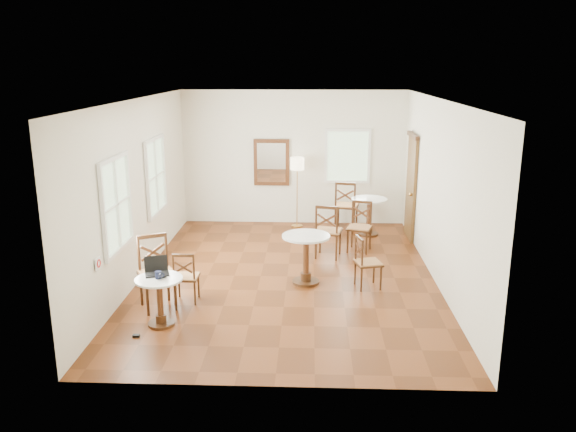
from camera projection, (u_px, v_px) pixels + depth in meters
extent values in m
plane|color=#622D10|center=(287.00, 276.00, 9.92)|extent=(7.00, 7.00, 0.00)
cube|color=white|center=(294.00, 158.00, 12.92)|extent=(5.00, 0.02, 3.00)
cube|color=white|center=(274.00, 262.00, 6.16)|extent=(5.00, 0.02, 3.00)
cube|color=white|center=(138.00, 190.00, 9.63)|extent=(0.02, 7.00, 3.00)
cube|color=white|center=(439.00, 193.00, 9.44)|extent=(0.02, 7.00, 3.00)
cube|color=white|center=(287.00, 100.00, 9.15)|extent=(5.00, 7.00, 0.02)
cube|color=brown|center=(411.00, 189.00, 11.87)|extent=(0.06, 0.90, 2.10)
cube|color=#3F220F|center=(413.00, 135.00, 11.59)|extent=(0.08, 1.02, 0.08)
sphere|color=#BF8C3F|center=(411.00, 195.00, 11.58)|extent=(0.07, 0.07, 0.07)
cube|color=#542C16|center=(272.00, 162.00, 12.92)|extent=(0.80, 0.05, 1.05)
cube|color=white|center=(271.00, 163.00, 12.89)|extent=(0.64, 0.02, 0.88)
cube|color=white|center=(98.00, 263.00, 7.75)|extent=(0.02, 0.16, 0.16)
torus|color=red|center=(99.00, 263.00, 7.75)|extent=(0.02, 0.12, 0.12)
cube|color=white|center=(116.00, 204.00, 8.46)|extent=(0.06, 1.22, 1.42)
cube|color=white|center=(156.00, 176.00, 10.59)|extent=(0.06, 1.22, 1.42)
cube|color=white|center=(347.00, 156.00, 12.83)|extent=(1.02, 0.06, 1.22)
cylinder|color=#3F220F|center=(161.00, 323.00, 8.09)|extent=(0.38, 0.38, 0.04)
cylinder|color=#3F220F|center=(161.00, 319.00, 8.07)|extent=(0.15, 0.15, 0.11)
cylinder|color=#542C16|center=(160.00, 300.00, 8.00)|extent=(0.08, 0.08, 0.56)
cylinder|color=#3F220F|center=(159.00, 282.00, 7.93)|extent=(0.13, 0.13, 0.06)
cylinder|color=white|center=(159.00, 279.00, 7.92)|extent=(0.66, 0.66, 0.03)
cylinder|color=#3F220F|center=(306.00, 282.00, 9.62)|extent=(0.45, 0.45, 0.05)
cylinder|color=#3F220F|center=(306.00, 277.00, 9.60)|extent=(0.18, 0.18, 0.14)
cylinder|color=#542C16|center=(306.00, 257.00, 9.51)|extent=(0.10, 0.10, 0.68)
cylinder|color=#3F220F|center=(306.00, 239.00, 9.43)|extent=(0.16, 0.16, 0.07)
cylinder|color=white|center=(306.00, 236.00, 9.42)|extent=(0.79, 0.79, 0.03)
cylinder|color=#3F220F|center=(368.00, 234.00, 12.32)|extent=(0.43, 0.43, 0.04)
cylinder|color=#3F220F|center=(368.00, 230.00, 12.30)|extent=(0.17, 0.17, 0.13)
cylinder|color=#542C16|center=(369.00, 215.00, 12.22)|extent=(0.10, 0.10, 0.65)
cylinder|color=#3F220F|center=(369.00, 202.00, 12.14)|extent=(0.15, 0.15, 0.06)
cylinder|color=white|center=(369.00, 199.00, 12.13)|extent=(0.76, 0.76, 0.03)
cylinder|color=#3F220F|center=(199.00, 286.00, 9.00)|extent=(0.03, 0.03, 0.38)
cylinder|color=#3F220F|center=(195.00, 293.00, 8.70)|extent=(0.03, 0.03, 0.38)
cylinder|color=#3F220F|center=(179.00, 285.00, 9.01)|extent=(0.03, 0.03, 0.38)
cylinder|color=#3F220F|center=(175.00, 293.00, 8.71)|extent=(0.03, 0.03, 0.38)
cube|color=#3F220F|center=(186.00, 277.00, 8.80)|extent=(0.38, 0.38, 0.03)
cube|color=#AD7445|center=(186.00, 277.00, 8.80)|extent=(0.36, 0.36, 0.03)
cylinder|color=#3F220F|center=(194.00, 268.00, 8.60)|extent=(0.03, 0.03, 0.43)
cylinder|color=#3F220F|center=(173.00, 268.00, 8.61)|extent=(0.03, 0.03, 0.43)
cube|color=#3F220F|center=(183.00, 255.00, 8.55)|extent=(0.32, 0.03, 0.04)
cube|color=#542C16|center=(184.00, 267.00, 8.60)|extent=(0.28, 0.02, 0.19)
cube|color=#542C16|center=(184.00, 267.00, 8.60)|extent=(0.28, 0.02, 0.19)
cylinder|color=#3F220F|center=(148.00, 299.00, 8.32)|extent=(0.04, 0.04, 0.52)
cylinder|color=#3F220F|center=(141.00, 289.00, 8.68)|extent=(0.04, 0.04, 0.52)
cylinder|color=#3F220F|center=(176.00, 294.00, 8.50)|extent=(0.04, 0.04, 0.52)
cylinder|color=#3F220F|center=(168.00, 285.00, 8.86)|extent=(0.04, 0.04, 0.52)
cube|color=#3F220F|center=(157.00, 275.00, 8.52)|extent=(0.69, 0.69, 0.03)
cube|color=#AD7445|center=(157.00, 274.00, 8.52)|extent=(0.65, 0.65, 0.05)
cylinder|color=#3F220F|center=(139.00, 255.00, 8.54)|extent=(0.04, 0.04, 0.57)
cylinder|color=#3F220F|center=(166.00, 251.00, 8.72)|extent=(0.04, 0.04, 0.57)
cube|color=#3F220F|center=(152.00, 236.00, 8.56)|extent=(0.40, 0.24, 0.06)
cube|color=#542C16|center=(153.00, 252.00, 8.63)|extent=(0.34, 0.20, 0.25)
cube|color=#542C16|center=(153.00, 252.00, 8.63)|extent=(0.34, 0.20, 0.25)
cylinder|color=#3F220F|center=(340.00, 242.00, 11.02)|extent=(0.04, 0.04, 0.49)
cylinder|color=#3F220F|center=(336.00, 248.00, 10.65)|extent=(0.04, 0.04, 0.49)
cylinder|color=#3F220F|center=(320.00, 241.00, 11.11)|extent=(0.04, 0.04, 0.49)
cylinder|color=#3F220F|center=(316.00, 247.00, 10.75)|extent=(0.04, 0.04, 0.49)
cube|color=#3F220F|center=(328.00, 232.00, 10.82)|extent=(0.57, 0.57, 0.03)
cube|color=#AD7445|center=(328.00, 231.00, 10.81)|extent=(0.54, 0.54, 0.04)
cylinder|color=#3F220F|center=(337.00, 221.00, 10.52)|extent=(0.04, 0.04, 0.54)
cylinder|color=#3F220F|center=(316.00, 220.00, 10.61)|extent=(0.04, 0.04, 0.54)
cube|color=#3F220F|center=(327.00, 208.00, 10.50)|extent=(0.41, 0.12, 0.05)
cube|color=#542C16|center=(327.00, 220.00, 10.56)|extent=(0.35, 0.10, 0.24)
cube|color=#542C16|center=(327.00, 220.00, 10.56)|extent=(0.35, 0.10, 0.24)
cylinder|color=#3F220F|center=(381.00, 278.00, 9.27)|extent=(0.03, 0.03, 0.41)
cylinder|color=#3F220F|center=(361.00, 280.00, 9.21)|extent=(0.03, 0.03, 0.41)
cylinder|color=#3F220F|center=(374.00, 271.00, 9.58)|extent=(0.03, 0.03, 0.41)
cylinder|color=#3F220F|center=(355.00, 273.00, 9.52)|extent=(0.03, 0.03, 0.41)
cube|color=#3F220F|center=(368.00, 263.00, 9.34)|extent=(0.49, 0.49, 0.03)
cube|color=#AD7445|center=(368.00, 263.00, 9.34)|extent=(0.46, 0.46, 0.04)
cylinder|color=#3F220F|center=(362.00, 254.00, 9.10)|extent=(0.03, 0.03, 0.45)
cylinder|color=#3F220F|center=(356.00, 248.00, 9.41)|extent=(0.03, 0.03, 0.45)
cube|color=#3F220F|center=(359.00, 239.00, 9.20)|extent=(0.11, 0.34, 0.05)
cube|color=#542C16|center=(359.00, 250.00, 9.25)|extent=(0.09, 0.29, 0.20)
cube|color=#542C16|center=(359.00, 250.00, 9.25)|extent=(0.09, 0.29, 0.20)
cylinder|color=#3F220F|center=(357.00, 216.00, 12.86)|extent=(0.04, 0.04, 0.51)
cylinder|color=#3F220F|center=(354.00, 221.00, 12.47)|extent=(0.04, 0.04, 0.51)
cylinder|color=#3F220F|center=(338.00, 215.00, 12.96)|extent=(0.04, 0.04, 0.51)
cylinder|color=#3F220F|center=(335.00, 219.00, 12.57)|extent=(0.04, 0.04, 0.51)
cube|color=#3F220F|center=(346.00, 206.00, 12.65)|extent=(0.60, 0.60, 0.03)
cube|color=#AD7445|center=(346.00, 205.00, 12.64)|extent=(0.57, 0.57, 0.05)
cylinder|color=#3F220F|center=(355.00, 196.00, 12.33)|extent=(0.04, 0.04, 0.57)
cylinder|color=#3F220F|center=(336.00, 195.00, 12.43)|extent=(0.04, 0.04, 0.57)
cube|color=#3F220F|center=(346.00, 184.00, 12.31)|extent=(0.43, 0.13, 0.06)
cube|color=#542C16|center=(345.00, 195.00, 12.38)|extent=(0.37, 0.11, 0.25)
cube|color=#542C16|center=(345.00, 195.00, 12.38)|extent=(0.37, 0.11, 0.25)
cylinder|color=#3F220F|center=(348.00, 241.00, 11.10)|extent=(0.04, 0.04, 0.46)
cylinder|color=#3F220F|center=(352.00, 236.00, 11.44)|extent=(0.04, 0.04, 0.46)
cylinder|color=#3F220F|center=(366.00, 243.00, 10.99)|extent=(0.04, 0.04, 0.46)
cylinder|color=#3F220F|center=(370.00, 238.00, 11.32)|extent=(0.04, 0.04, 0.46)
cube|color=#3F220F|center=(359.00, 228.00, 11.15)|extent=(0.56, 0.56, 0.03)
cube|color=#AD7445|center=(359.00, 227.00, 11.15)|extent=(0.53, 0.53, 0.04)
cylinder|color=#3F220F|center=(353.00, 213.00, 11.31)|extent=(0.04, 0.04, 0.51)
cylinder|color=#3F220F|center=(371.00, 214.00, 11.20)|extent=(0.04, 0.04, 0.51)
cube|color=#3F220F|center=(362.00, 202.00, 11.20)|extent=(0.38, 0.14, 0.05)
cube|color=#542C16|center=(362.00, 213.00, 11.25)|extent=(0.32, 0.12, 0.22)
cube|color=#542C16|center=(362.00, 213.00, 11.25)|extent=(0.32, 0.12, 0.22)
cylinder|color=#BF8C3F|center=(297.00, 226.00, 12.96)|extent=(0.25, 0.25, 0.03)
cylinder|color=#BF8C3F|center=(297.00, 195.00, 12.78)|extent=(0.02, 0.02, 1.43)
cylinder|color=beige|center=(297.00, 164.00, 12.59)|extent=(0.30, 0.30, 0.27)
cube|color=black|center=(157.00, 274.00, 8.05)|extent=(0.38, 0.33, 0.02)
cube|color=black|center=(157.00, 273.00, 8.05)|extent=(0.30, 0.22, 0.00)
cube|color=black|center=(156.00, 264.00, 8.13)|extent=(0.33, 0.17, 0.22)
cube|color=silver|center=(156.00, 264.00, 8.13)|extent=(0.29, 0.14, 0.18)
ellipsoid|color=black|center=(163.00, 277.00, 7.93)|extent=(0.10, 0.07, 0.03)
cylinder|color=black|center=(158.00, 275.00, 7.89)|extent=(0.09, 0.09, 0.10)
torus|color=black|center=(162.00, 275.00, 7.89)|extent=(0.07, 0.01, 0.07)
cylinder|color=white|center=(161.00, 277.00, 7.84)|extent=(0.05, 0.05, 0.09)
cube|color=black|center=(136.00, 336.00, 7.72)|extent=(0.09, 0.05, 0.04)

